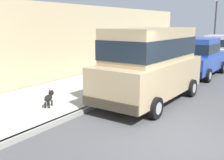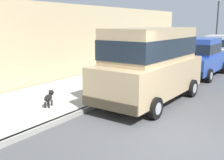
{
  "view_description": "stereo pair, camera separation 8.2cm",
  "coord_description": "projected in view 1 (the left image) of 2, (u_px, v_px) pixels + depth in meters",
  "views": [
    {
      "loc": [
        1.91,
        -5.77,
        2.7
      ],
      "look_at": [
        -2.93,
        1.58,
        0.85
      ],
      "focal_mm": 44.14,
      "sensor_mm": 36.0,
      "label": 1
    },
    {
      "loc": [
        1.98,
        -5.73,
        2.7
      ],
      "look_at": [
        -2.93,
        1.58,
        0.85
      ],
      "focal_mm": 44.14,
      "sensor_mm": 36.0,
      "label": 2
    }
  ],
  "objects": [
    {
      "name": "car_blue_sedan",
      "position": [
        198.0,
        57.0,
        14.02
      ],
      "size": [
        2.08,
        4.62,
        1.92
      ],
      "color": "#28479E",
      "rests_on": "ground"
    },
    {
      "name": "sidewalk",
      "position": [
        33.0,
        104.0,
        8.98
      ],
      "size": [
        3.6,
        64.0,
        0.14
      ],
      "primitive_type": "cube",
      "color": "#B7B5AD",
      "rests_on": "ground"
    },
    {
      "name": "car_silver_hatchback",
      "position": [
        219.0,
        49.0,
        18.08
      ],
      "size": [
        2.06,
        3.86,
        1.88
      ],
      "color": "#BCBCC1",
      "rests_on": "ground"
    },
    {
      "name": "curb",
      "position": [
        74.0,
        114.0,
        8.01
      ],
      "size": [
        0.16,
        64.0,
        0.14
      ],
      "primitive_type": "cube",
      "color": "gray",
      "rests_on": "ground"
    },
    {
      "name": "building_facade",
      "position": [
        95.0,
        40.0,
        14.87
      ],
      "size": [
        0.5,
        20.0,
        3.53
      ],
      "primitive_type": "cube",
      "color": "tan",
      "rests_on": "ground"
    },
    {
      "name": "dog_black",
      "position": [
        49.0,
        97.0,
        8.51
      ],
      "size": [
        0.42,
        0.69,
        0.49
      ],
      "color": "black",
      "rests_on": "sidewalk"
    },
    {
      "name": "street_lamp",
      "position": [
        216.0,
        20.0,
        22.01
      ],
      "size": [
        0.36,
        0.36,
        4.42
      ],
      "color": "#2D2D33",
      "rests_on": "sidewalk"
    },
    {
      "name": "ground_plane",
      "position": [
        181.0,
        142.0,
        6.3
      ],
      "size": [
        80.0,
        80.0,
        0.0
      ],
      "primitive_type": "plane",
      "color": "#4C4C4F"
    },
    {
      "name": "car_tan_van",
      "position": [
        151.0,
        62.0,
        9.31
      ],
      "size": [
        2.24,
        4.96,
        2.52
      ],
      "color": "tan",
      "rests_on": "ground"
    }
  ]
}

